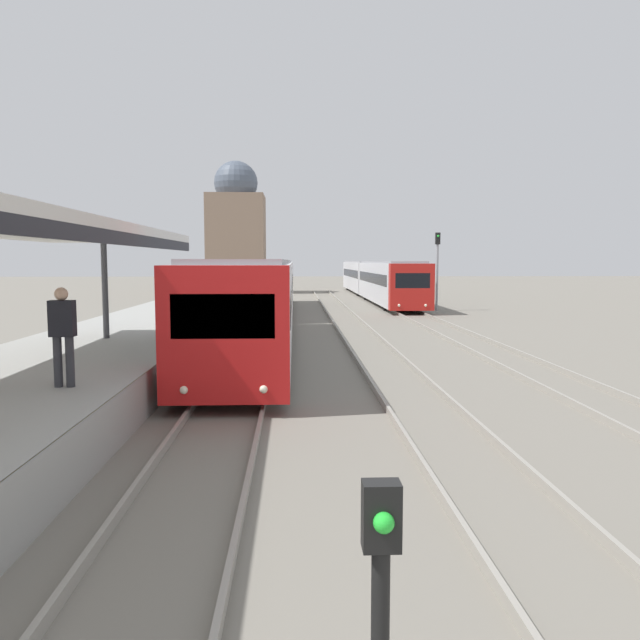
# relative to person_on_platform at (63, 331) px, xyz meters

# --- Properties ---
(person_on_platform) EXTENTS (0.40, 0.22, 1.66)m
(person_on_platform) POSITION_rel_person_on_platform_xyz_m (0.00, 0.00, 0.00)
(person_on_platform) COLOR #2D2D33
(person_on_platform) RESTS_ON station_platform
(train_near) EXTENTS (2.53, 34.64, 3.04)m
(train_near) POSITION_rel_person_on_platform_xyz_m (2.49, 18.65, -0.17)
(train_near) COLOR red
(train_near) RESTS_ON ground_plane
(train_far) EXTENTS (2.47, 32.73, 2.98)m
(train_far) POSITION_rel_person_on_platform_xyz_m (10.31, 39.79, -0.20)
(train_far) COLOR red
(train_far) RESTS_ON ground_plane
(signal_post_near) EXTENTS (0.20, 0.21, 1.87)m
(signal_post_near) POSITION_rel_person_on_platform_xyz_m (4.29, -7.32, -0.70)
(signal_post_near) COLOR black
(signal_post_near) RESTS_ON ground_plane
(signal_mast_far) EXTENTS (0.28, 0.29, 4.68)m
(signal_mast_far) POSITION_rel_person_on_platform_xyz_m (12.42, 26.77, 1.11)
(signal_mast_far) COLOR gray
(signal_mast_far) RESTS_ON ground_plane
(distant_domed_building) EXTENTS (5.25, 5.25, 12.22)m
(distant_domed_building) POSITION_rel_person_on_platform_xyz_m (-1.54, 48.61, 3.87)
(distant_domed_building) COLOR #89705B
(distant_domed_building) RESTS_ON ground_plane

